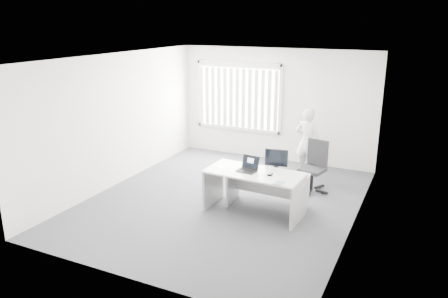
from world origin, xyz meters
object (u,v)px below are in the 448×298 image
at_px(office_chair, 313,175).
at_px(monitor, 276,160).
at_px(desk_near, 254,183).
at_px(laptop, 247,165).
at_px(desk_far, 268,184).
at_px(person, 307,142).

xyz_separation_m(office_chair, monitor, (-0.48, -0.99, 0.55)).
relative_size(desk_near, laptop, 5.31).
height_order(desk_near, desk_far, desk_near).
bearing_deg(laptop, desk_near, 22.51).
distance_m(office_chair, laptop, 1.90).
xyz_separation_m(desk_near, person, (0.32, 2.45, 0.21)).
distance_m(desk_far, monitor, 0.47).
bearing_deg(monitor, desk_far, -115.65).
relative_size(desk_far, office_chair, 1.40).
bearing_deg(desk_far, desk_near, -116.11).
distance_m(desk_far, person, 2.13).
height_order(office_chair, person, person).
bearing_deg(office_chair, monitor, -103.81).
bearing_deg(person, desk_far, 92.35).
bearing_deg(monitor, laptop, -127.43).
height_order(desk_far, monitor, monitor).
relative_size(desk_far, laptop, 4.42).
bearing_deg(laptop, monitor, 66.87).
height_order(person, laptop, person).
distance_m(office_chair, monitor, 1.23).
distance_m(laptop, monitor, 0.71).
height_order(desk_far, person, person).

